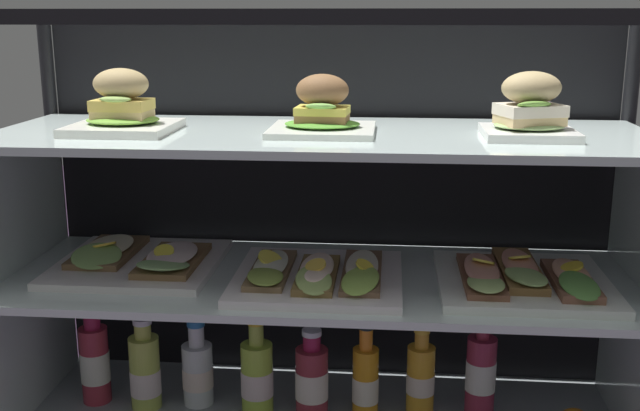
# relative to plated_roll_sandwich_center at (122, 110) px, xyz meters

# --- Properties ---
(case_frame) EXTENTS (1.37, 0.52, 0.92)m
(case_frame) POSITION_rel_plated_roll_sandwich_center_xyz_m (0.39, 0.19, -0.22)
(case_frame) COLOR black
(case_frame) RESTS_ON ground
(riser_lower_tier) EXTENTS (1.31, 0.46, 0.32)m
(riser_lower_tier) POSITION_rel_plated_roll_sandwich_center_xyz_m (0.39, 0.04, -0.52)
(riser_lower_tier) COLOR silver
(riser_lower_tier) RESTS_ON case_base_deck
(shelf_lower_glass) EXTENTS (1.32, 0.47, 0.02)m
(shelf_lower_glass) POSITION_rel_plated_roll_sandwich_center_xyz_m (0.39, 0.04, -0.36)
(shelf_lower_glass) COLOR silver
(shelf_lower_glass) RESTS_ON riser_lower_tier
(riser_upper_tier) EXTENTS (1.31, 0.46, 0.29)m
(riser_upper_tier) POSITION_rel_plated_roll_sandwich_center_xyz_m (0.39, 0.04, -0.20)
(riser_upper_tier) COLOR silver
(riser_upper_tier) RESTS_ON shelf_lower_glass
(shelf_upper_glass) EXTENTS (1.32, 0.47, 0.02)m
(shelf_upper_glass) POSITION_rel_plated_roll_sandwich_center_xyz_m (0.39, 0.04, -0.05)
(shelf_upper_glass) COLOR silver
(shelf_upper_glass) RESTS_ON riser_upper_tier
(plated_roll_sandwich_center) EXTENTS (0.20, 0.20, 0.13)m
(plated_roll_sandwich_center) POSITION_rel_plated_roll_sandwich_center_xyz_m (0.00, 0.00, 0.00)
(plated_roll_sandwich_center) COLOR white
(plated_roll_sandwich_center) RESTS_ON shelf_upper_glass
(plated_roll_sandwich_mid_right) EXTENTS (0.21, 0.21, 0.12)m
(plated_roll_sandwich_mid_right) POSITION_rel_plated_roll_sandwich_center_xyz_m (0.40, 0.02, -0.00)
(plated_roll_sandwich_mid_right) COLOR white
(plated_roll_sandwich_mid_right) RESTS_ON shelf_upper_glass
(plated_roll_sandwich_near_left_corner) EXTENTS (0.17, 0.17, 0.13)m
(plated_roll_sandwich_near_left_corner) POSITION_rel_plated_roll_sandwich_center_xyz_m (0.80, 0.01, 0.01)
(plated_roll_sandwich_near_left_corner) COLOR white
(plated_roll_sandwich_near_left_corner) RESTS_ON shelf_upper_glass
(open_sandwich_tray_near_left_corner) EXTENTS (0.34, 0.34, 0.06)m
(open_sandwich_tray_near_left_corner) POSITION_rel_plated_roll_sandwich_center_xyz_m (-0.00, 0.05, -0.33)
(open_sandwich_tray_near_left_corner) COLOR white
(open_sandwich_tray_near_left_corner) RESTS_ON shelf_lower_glass
(open_sandwich_tray_right_of_center) EXTENTS (0.34, 0.34, 0.06)m
(open_sandwich_tray_right_of_center) POSITION_rel_plated_roll_sandwich_center_xyz_m (0.39, -0.01, -0.33)
(open_sandwich_tray_right_of_center) COLOR white
(open_sandwich_tray_right_of_center) RESTS_ON shelf_lower_glass
(open_sandwich_tray_left_of_center) EXTENTS (0.34, 0.34, 0.06)m
(open_sandwich_tray_left_of_center) POSITION_rel_plated_roll_sandwich_center_xyz_m (0.80, 0.00, -0.33)
(open_sandwich_tray_left_of_center) COLOR white
(open_sandwich_tray_left_of_center) RESTS_ON shelf_lower_glass
(juice_bottle_front_right_end) EXTENTS (0.07, 0.07, 0.23)m
(juice_bottle_front_right_end) POSITION_rel_plated_roll_sandwich_center_xyz_m (-0.13, 0.08, -0.59)
(juice_bottle_front_right_end) COLOR #A22D3D
(juice_bottle_front_right_end) RESTS_ON case_base_deck
(juice_bottle_back_center) EXTENTS (0.07, 0.07, 0.21)m
(juice_bottle_back_center) POSITION_rel_plated_roll_sandwich_center_xyz_m (-0.01, 0.06, -0.60)
(juice_bottle_back_center) COLOR #BBCE55
(juice_bottle_back_center) RESTS_ON case_base_deck
(juice_bottle_tucked_behind) EXTENTS (0.07, 0.07, 0.20)m
(juice_bottle_tucked_behind) POSITION_rel_plated_roll_sandwich_center_xyz_m (0.11, 0.09, -0.61)
(juice_bottle_tucked_behind) COLOR silver
(juice_bottle_tucked_behind) RESTS_ON case_base_deck
(juice_bottle_front_left_end) EXTENTS (0.07, 0.07, 0.22)m
(juice_bottle_front_left_end) POSITION_rel_plated_roll_sandwich_center_xyz_m (0.25, 0.07, -0.60)
(juice_bottle_front_left_end) COLOR #B2D946
(juice_bottle_front_left_end) RESTS_ON case_base_deck
(juice_bottle_front_middle) EXTENTS (0.07, 0.07, 0.20)m
(juice_bottle_front_middle) POSITION_rel_plated_roll_sandwich_center_xyz_m (0.37, 0.06, -0.60)
(juice_bottle_front_middle) COLOR maroon
(juice_bottle_front_middle) RESTS_ON case_base_deck
(juice_bottle_back_left) EXTENTS (0.06, 0.06, 0.22)m
(juice_bottle_back_left) POSITION_rel_plated_roll_sandwich_center_xyz_m (0.49, 0.08, -0.60)
(juice_bottle_back_left) COLOR orange
(juice_bottle_back_left) RESTS_ON case_base_deck
(juice_bottle_front_second) EXTENTS (0.06, 0.06, 0.20)m
(juice_bottle_front_second) POSITION_rel_plated_roll_sandwich_center_xyz_m (0.61, 0.09, -0.60)
(juice_bottle_front_second) COLOR gold
(juice_bottle_front_second) RESTS_ON case_base_deck
(juice_bottle_near_post) EXTENTS (0.07, 0.07, 0.24)m
(juice_bottle_near_post) POSITION_rel_plated_roll_sandwich_center_xyz_m (0.74, 0.08, -0.58)
(juice_bottle_near_post) COLOR #912A42
(juice_bottle_near_post) RESTS_ON case_base_deck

